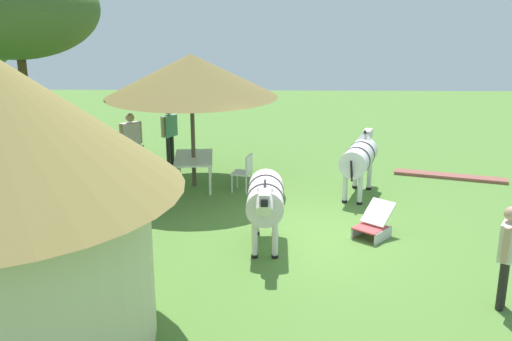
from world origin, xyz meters
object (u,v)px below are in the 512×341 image
guest_beside_umbrella (169,130)px  zebra_nearest_camera (265,199)px  patio_dining_table (194,160)px  patio_chair_west_end (245,170)px  patio_chair_near_lawn (144,162)px  standing_watcher (507,248)px  shade_umbrella (191,76)px  striped_lounge_chair (373,224)px  zebra_by_umbrella (359,157)px  acacia_tree_left_background (16,10)px  guest_behind_table (131,139)px

guest_beside_umbrella → zebra_nearest_camera: bearing=58.7°
patio_dining_table → guest_beside_umbrella: guest_beside_umbrella is taller
patio_chair_west_end → zebra_nearest_camera: (-3.28, -0.50, 0.44)m
patio_chair_near_lawn → standing_watcher: 9.09m
shade_umbrella → zebra_nearest_camera: shade_umbrella is taller
patio_dining_table → striped_lounge_chair: (-3.13, -3.88, -0.41)m
zebra_by_umbrella → acacia_tree_left_background: bearing=-161.1°
patio_dining_table → guest_beside_umbrella: size_ratio=1.01×
patio_dining_table → guest_beside_umbrella: 2.08m
standing_watcher → zebra_by_umbrella: 5.45m
zebra_by_umbrella → acacia_tree_left_background: acacia_tree_left_background is taller
guest_behind_table → patio_chair_near_lawn: bearing=-82.3°
patio_dining_table → zebra_nearest_camera: bearing=-154.1°
striped_lounge_chair → patio_chair_near_lawn: bearing=6.9°
guest_beside_umbrella → acacia_tree_left_background: acacia_tree_left_background is taller
shade_umbrella → striped_lounge_chair: size_ratio=4.35×
shade_umbrella → guest_beside_umbrella: (1.86, 0.88, -1.74)m
shade_umbrella → standing_watcher: bearing=-137.6°
patio_chair_near_lawn → striped_lounge_chair: patio_chair_near_lawn is taller
striped_lounge_chair → acacia_tree_left_background: bearing=21.9°
acacia_tree_left_background → zebra_nearest_camera: bearing=-119.4°
standing_watcher → patio_chair_west_end: bearing=67.1°
shade_umbrella → acacia_tree_left_background: acacia_tree_left_background is taller
shade_umbrella → patio_dining_table: size_ratio=2.49×
shade_umbrella → striped_lounge_chair: 5.56m
zebra_by_umbrella → standing_watcher: bearing=-55.4°
patio_chair_west_end → guest_behind_table: 3.22m
shade_umbrella → acacia_tree_left_background: bearing=98.3°
patio_chair_near_lawn → guest_beside_umbrella: size_ratio=0.55×
patio_chair_near_lawn → patio_dining_table: bearing=90.0°
guest_behind_table → zebra_by_umbrella: size_ratio=0.80×
patio_chair_near_lawn → guest_behind_table: 0.80m
patio_chair_west_end → zebra_by_umbrella: zebra_by_umbrella is taller
patio_chair_west_end → striped_lounge_chair: bearing=-119.9°
guest_beside_umbrella → patio_chair_west_end: bearing=76.9°
guest_beside_umbrella → zebra_by_umbrella: guest_beside_umbrella is taller
zebra_nearest_camera → zebra_by_umbrella: 3.74m
shade_umbrella → patio_chair_near_lawn: 2.57m
patio_chair_near_lawn → guest_beside_umbrella: bearing=179.0°
guest_behind_table → standing_watcher: bearing=-75.7°
patio_dining_table → zebra_nearest_camera: (-3.66, -1.77, 0.29)m
zebra_nearest_camera → standing_watcher: bearing=149.1°
standing_watcher → acacia_tree_left_background: acacia_tree_left_background is taller
shade_umbrella → patio_chair_west_end: 2.57m
zebra_nearest_camera → zebra_by_umbrella: size_ratio=1.01×
shade_umbrella → patio_dining_table: 2.06m
striped_lounge_chair → acacia_tree_left_background: acacia_tree_left_background is taller
patio_chair_west_end → guest_beside_umbrella: guest_beside_umbrella is taller
guest_beside_umbrella → acacia_tree_left_background: 4.96m
patio_dining_table → guest_beside_umbrella: bearing=25.3°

